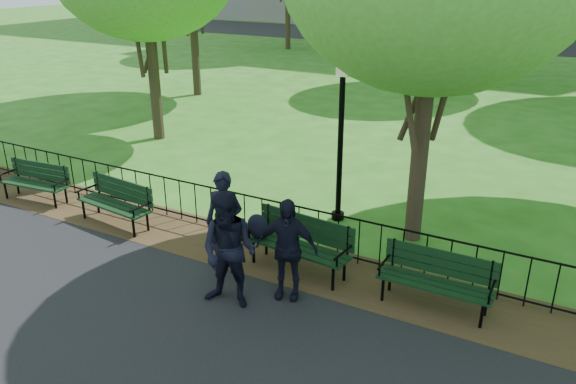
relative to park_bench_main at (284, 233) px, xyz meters
The scene contains 14 objects.
ground 1.49m from the park_bench_main, 101.84° to the right, with size 120.00×120.00×0.00m, color #2B5E18.
dirt_strip 0.73m from the park_bench_main, 144.41° to the left, with size 60.00×1.60×0.01m, color #322614.
far_street 33.70m from the park_bench_main, 90.47° to the left, with size 70.00×9.00×0.01m, color black.
iron_fence 0.76m from the park_bench_main, 111.46° to the left, with size 24.06×0.06×1.00m.
park_bench_main is the anchor object (origin of this frame).
park_bench_left_a 3.88m from the park_bench_main, behind, with size 1.83×0.73×1.01m.
park_bench_left_b 6.39m from the park_bench_main, behind, with size 1.72×0.69×0.95m.
park_bench_right_a 2.68m from the park_bench_main, ahead, with size 1.76×0.56×1.00m.
lamppost 2.60m from the park_bench_main, 89.70° to the left, with size 0.31×0.31×3.42m.
person_left 1.06m from the park_bench_main, 145.39° to the right, with size 0.66×0.43×1.81m, color black.
person_mid 1.49m from the park_bench_main, 95.84° to the right, with size 0.92×0.48×1.89m, color black.
person_right 0.98m from the park_bench_main, 58.33° to the right, with size 0.99×0.41×1.70m, color black.
taxi 33.49m from the park_bench_main, 98.71° to the left, with size 1.60×3.98×1.36m, color gold.
sedan_silver 32.65m from the park_bench_main, 92.62° to the left, with size 1.61×4.63×1.53m, color #AAACB2.
Camera 1 is at (4.57, -6.36, 5.01)m, focal length 35.00 mm.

